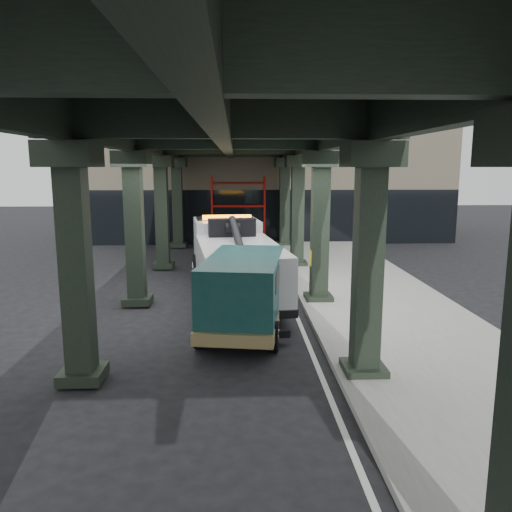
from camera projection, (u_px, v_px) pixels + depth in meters
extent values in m
plane|color=black|center=(241.00, 322.00, 14.65)|extent=(90.00, 90.00, 0.00)
cube|color=gray|center=(374.00, 300.00, 16.78)|extent=(5.00, 40.00, 0.15)
cube|color=silver|center=(291.00, 303.00, 16.68)|extent=(0.12, 38.00, 0.01)
cube|color=black|center=(368.00, 265.00, 10.38)|extent=(0.55, 0.55, 5.00)
cube|color=black|center=(372.00, 154.00, 9.98)|extent=(1.10, 1.10, 0.50)
cube|color=black|center=(363.00, 370.00, 10.79)|extent=(0.90, 0.90, 0.24)
cube|color=black|center=(320.00, 229.00, 16.28)|extent=(0.55, 0.55, 5.00)
cube|color=black|center=(321.00, 159.00, 15.88)|extent=(1.10, 1.10, 0.50)
cube|color=black|center=(318.00, 298.00, 16.69)|extent=(0.90, 0.90, 0.24)
cube|color=black|center=(297.00, 213.00, 22.18)|extent=(0.55, 0.55, 5.00)
cube|color=black|center=(298.00, 161.00, 21.79)|extent=(1.10, 1.10, 0.50)
cube|color=black|center=(297.00, 264.00, 22.59)|extent=(0.90, 0.90, 0.24)
cube|color=black|center=(284.00, 203.00, 28.08)|extent=(0.55, 0.55, 5.00)
cube|color=black|center=(285.00, 163.00, 27.69)|extent=(1.10, 1.10, 0.50)
cube|color=black|center=(284.00, 244.00, 28.49)|extent=(0.90, 0.90, 0.24)
cube|color=black|center=(76.00, 267.00, 10.14)|extent=(0.55, 0.55, 5.00)
cube|color=black|center=(69.00, 154.00, 9.74)|extent=(1.10, 1.10, 0.50)
cube|color=black|center=(83.00, 374.00, 10.55)|extent=(0.90, 0.90, 0.24)
cube|color=black|center=(135.00, 230.00, 16.04)|extent=(0.55, 0.55, 5.00)
cube|color=black|center=(132.00, 159.00, 15.65)|extent=(1.10, 1.10, 0.50)
cube|color=black|center=(138.00, 300.00, 16.45)|extent=(0.90, 0.90, 0.24)
cube|color=black|center=(162.00, 213.00, 21.94)|extent=(0.55, 0.55, 5.00)
cube|color=black|center=(160.00, 161.00, 21.55)|extent=(1.10, 1.10, 0.50)
cube|color=black|center=(164.00, 265.00, 22.35)|extent=(0.90, 0.90, 0.24)
cube|color=black|center=(178.00, 203.00, 27.85)|extent=(0.55, 0.55, 5.00)
cube|color=black|center=(176.00, 163.00, 27.45)|extent=(1.10, 1.10, 0.50)
cube|color=black|center=(179.00, 244.00, 28.25)|extent=(0.90, 0.90, 0.24)
cube|color=black|center=(322.00, 133.00, 15.74)|extent=(0.35, 32.00, 1.10)
cube|color=black|center=(131.00, 133.00, 15.51)|extent=(0.35, 32.00, 1.10)
cube|color=black|center=(227.00, 133.00, 15.62)|extent=(0.35, 32.00, 1.10)
cube|color=black|center=(227.00, 110.00, 15.50)|extent=(7.40, 32.00, 0.30)
cube|color=#C6B793|center=(267.00, 175.00, 33.70)|extent=(22.00, 10.00, 8.00)
cylinder|color=red|center=(212.00, 211.00, 28.89)|extent=(0.08, 0.08, 4.00)
cylinder|color=red|center=(212.00, 212.00, 28.11)|extent=(0.08, 0.08, 4.00)
cylinder|color=red|center=(264.00, 211.00, 29.01)|extent=(0.08, 0.08, 4.00)
cylinder|color=red|center=(265.00, 212.00, 28.23)|extent=(0.08, 0.08, 4.00)
cylinder|color=red|center=(238.00, 228.00, 29.13)|extent=(3.00, 0.08, 0.08)
cylinder|color=red|center=(238.00, 206.00, 28.90)|extent=(3.00, 0.08, 0.08)
cylinder|color=red|center=(238.00, 183.00, 28.67)|extent=(3.00, 0.08, 0.08)
cube|color=black|center=(235.00, 280.00, 16.97)|extent=(2.00, 7.76, 0.26)
cube|color=silver|center=(227.00, 243.00, 19.36)|extent=(2.71, 2.75, 1.85)
cube|color=silver|center=(224.00, 252.00, 20.50)|extent=(2.48, 1.02, 0.92)
cube|color=black|center=(226.00, 229.00, 19.52)|extent=(2.41, 1.61, 0.87)
cube|color=silver|center=(240.00, 267.00, 15.71)|extent=(3.10, 5.40, 1.44)
cube|color=orange|center=(227.00, 217.00, 18.98)|extent=(1.87, 0.52, 0.16)
cube|color=black|center=(232.00, 227.00, 17.52)|extent=(1.71, 0.82, 0.62)
cylinder|color=black|center=(239.00, 242.00, 15.78)|extent=(0.70, 3.59, 1.38)
cube|color=black|center=(253.00, 324.00, 13.35)|extent=(0.49, 1.46, 0.18)
cube|color=black|center=(258.00, 334.00, 12.67)|extent=(1.66, 0.46, 0.18)
cylinder|color=black|center=(197.00, 268.00, 19.65)|extent=(0.50, 1.17, 1.13)
cylinder|color=silver|center=(197.00, 268.00, 19.65)|extent=(0.48, 0.67, 0.62)
cylinder|color=black|center=(254.00, 266.00, 20.03)|extent=(0.50, 1.17, 1.13)
cylinder|color=silver|center=(254.00, 266.00, 20.03)|extent=(0.48, 0.67, 0.62)
cylinder|color=black|center=(203.00, 289.00, 16.37)|extent=(0.50, 1.17, 1.13)
cylinder|color=silver|center=(203.00, 289.00, 16.37)|extent=(0.48, 0.67, 0.62)
cylinder|color=black|center=(270.00, 286.00, 16.74)|extent=(0.50, 1.17, 1.13)
cylinder|color=silver|center=(270.00, 286.00, 16.74)|extent=(0.48, 0.67, 0.62)
cylinder|color=black|center=(206.00, 299.00, 15.07)|extent=(0.50, 1.17, 1.13)
cylinder|color=silver|center=(206.00, 299.00, 15.07)|extent=(0.48, 0.67, 0.62)
cylinder|color=black|center=(279.00, 296.00, 15.45)|extent=(0.50, 1.17, 1.13)
cylinder|color=silver|center=(279.00, 296.00, 15.45)|extent=(0.48, 0.67, 0.62)
cube|color=#103B3A|center=(255.00, 281.00, 16.11)|extent=(2.00, 1.27, 0.82)
cube|color=#103B3A|center=(244.00, 289.00, 13.59)|extent=(2.51, 4.35, 1.78)
cube|color=olive|center=(246.00, 311.00, 14.07)|extent=(2.70, 5.34, 0.32)
cube|color=black|center=(253.00, 261.00, 15.62)|extent=(1.82, 0.66, 0.76)
cube|color=black|center=(245.00, 270.00, 13.78)|extent=(2.42, 3.54, 0.50)
cube|color=silver|center=(256.00, 289.00, 16.64)|extent=(1.82, 0.38, 0.27)
cylinder|color=black|center=(227.00, 295.00, 16.25)|extent=(0.37, 0.80, 0.77)
cylinder|color=silver|center=(227.00, 295.00, 16.25)|extent=(0.35, 0.46, 0.42)
cylinder|color=black|center=(283.00, 297.00, 16.05)|extent=(0.37, 0.80, 0.77)
cylinder|color=silver|center=(283.00, 297.00, 16.05)|extent=(0.35, 0.46, 0.42)
cylinder|color=black|center=(201.00, 334.00, 12.50)|extent=(0.37, 0.80, 0.77)
cylinder|color=silver|center=(201.00, 334.00, 12.50)|extent=(0.35, 0.46, 0.42)
cylinder|color=black|center=(273.00, 336.00, 12.30)|extent=(0.37, 0.80, 0.77)
cylinder|color=silver|center=(273.00, 336.00, 12.30)|extent=(0.35, 0.46, 0.42)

